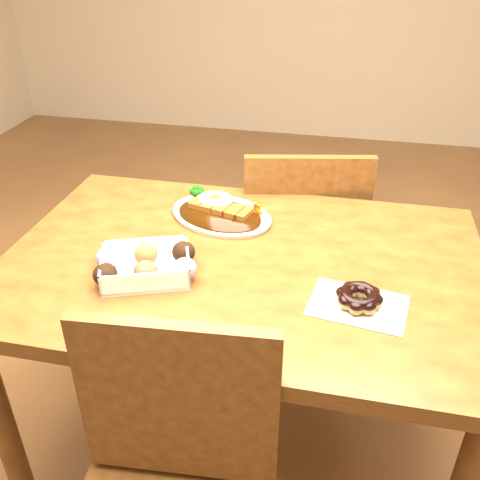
% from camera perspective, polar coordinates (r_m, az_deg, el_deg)
% --- Properties ---
extents(ground, '(6.00, 6.00, 0.00)m').
position_cam_1_polar(ground, '(1.86, 0.19, -21.76)').
color(ground, brown).
rests_on(ground, ground).
extents(table, '(1.20, 0.80, 0.75)m').
position_cam_1_polar(table, '(1.40, 0.23, -5.45)').
color(table, '#49270E').
rests_on(table, ground).
extents(chair_far, '(0.50, 0.50, 0.87)m').
position_cam_1_polar(chair_far, '(1.92, 6.39, -0.60)').
color(chair_far, '#49270E').
rests_on(chair_far, ground).
extents(katsu_curry_plate, '(0.35, 0.30, 0.06)m').
position_cam_1_polar(katsu_curry_plate, '(1.53, -2.12, 3.01)').
color(katsu_curry_plate, white).
rests_on(katsu_curry_plate, table).
extents(donut_box, '(0.25, 0.22, 0.06)m').
position_cam_1_polar(donut_box, '(1.29, -10.01, -2.55)').
color(donut_box, white).
rests_on(donut_box, table).
extents(pon_de_ring, '(0.23, 0.18, 0.04)m').
position_cam_1_polar(pon_de_ring, '(1.20, 12.57, -6.08)').
color(pon_de_ring, silver).
rests_on(pon_de_ring, table).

